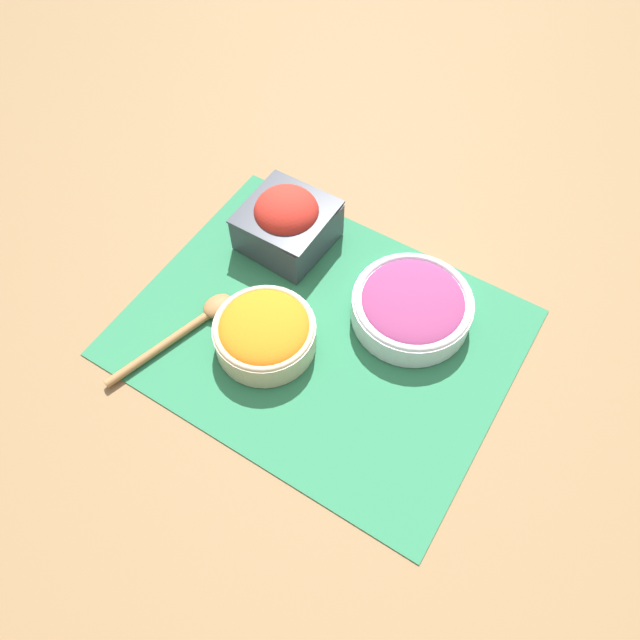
{
  "coord_description": "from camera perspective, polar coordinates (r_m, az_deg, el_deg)",
  "views": [
    {
      "loc": [
        0.25,
        -0.4,
        0.76
      ],
      "look_at": [
        0.0,
        0.0,
        0.03
      ],
      "focal_mm": 35.0,
      "sensor_mm": 36.0,
      "label": 1
    }
  ],
  "objects": [
    {
      "name": "carrot_bowl",
      "position": [
        0.86,
        -5.09,
        -1.09
      ],
      "size": [
        0.14,
        0.14,
        0.06
      ],
      "color": "beige",
      "rests_on": "placemat"
    },
    {
      "name": "wooden_spoon",
      "position": [
        0.91,
        -11.43,
        -0.28
      ],
      "size": [
        0.08,
        0.21,
        0.02
      ],
      "color": "#9E7042",
      "rests_on": "placemat"
    },
    {
      "name": "tomato_bowl",
      "position": [
        0.96,
        -3.04,
        9.01
      ],
      "size": [
        0.13,
        0.13,
        0.1
      ],
      "color": "#333842",
      "rests_on": "placemat"
    },
    {
      "name": "onion_bowl",
      "position": [
        0.89,
        8.41,
        1.32
      ],
      "size": [
        0.17,
        0.17,
        0.05
      ],
      "color": "silver",
      "rests_on": "placemat"
    },
    {
      "name": "placemat",
      "position": [
        0.89,
        0.0,
        -1.12
      ],
      "size": [
        0.53,
        0.42,
        0.0
      ],
      "color": "#2D7A51",
      "rests_on": "ground_plane"
    },
    {
      "name": "ground_plane",
      "position": [
        0.9,
        0.0,
        -1.19
      ],
      "size": [
        3.0,
        3.0,
        0.0
      ],
      "primitive_type": "plane",
      "color": "olive"
    }
  ]
}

